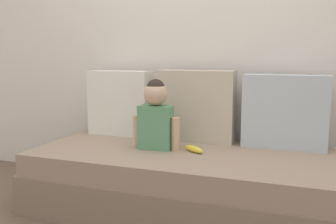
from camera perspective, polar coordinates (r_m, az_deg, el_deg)
ground_plane at (r=2.51m, az=2.01°, el=-14.87°), size 12.00×12.00×0.00m
back_wall at (r=2.84m, az=5.75°, el=12.74°), size 5.14×0.10×2.41m
couch at (r=2.43m, az=2.03°, el=-10.66°), size 1.94×0.87×0.40m
throw_pillow_left at (r=2.86m, az=-7.37°, el=1.39°), size 0.48×0.16×0.49m
throw_pillow_center at (r=2.64m, az=4.33°, el=0.95°), size 0.55×0.16×0.50m
throw_pillow_right at (r=2.55m, az=17.49°, el=0.06°), size 0.54×0.16×0.48m
toddler at (r=2.40m, az=-1.89°, el=-0.41°), size 0.33×0.15×0.46m
banana at (r=2.36m, az=3.97°, el=-5.69°), size 0.17×0.13×0.04m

